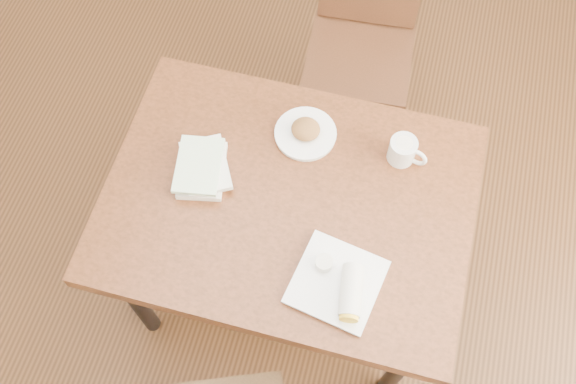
% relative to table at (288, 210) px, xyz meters
% --- Properties ---
extents(ground, '(4.00, 5.00, 0.01)m').
position_rel_table_xyz_m(ground, '(0.00, 0.00, -0.67)').
color(ground, '#472814').
rests_on(ground, ground).
extents(table, '(1.15, 0.86, 0.75)m').
position_rel_table_xyz_m(table, '(0.00, 0.00, 0.00)').
color(table, brown).
rests_on(table, ground).
extents(chair_far, '(0.45, 0.45, 0.95)m').
position_rel_table_xyz_m(chair_far, '(0.07, 0.90, -0.12)').
color(chair_far, '#422113').
rests_on(chair_far, ground).
extents(plate_scone, '(0.20, 0.20, 0.06)m').
position_rel_table_xyz_m(plate_scone, '(-0.00, 0.24, 0.10)').
color(plate_scone, white).
rests_on(plate_scone, table).
extents(coffee_mug, '(0.13, 0.09, 0.09)m').
position_rel_table_xyz_m(coffee_mug, '(0.32, 0.24, 0.13)').
color(coffee_mug, white).
rests_on(coffee_mug, table).
extents(plate_burrito, '(0.28, 0.28, 0.08)m').
position_rel_table_xyz_m(plate_burrito, '(0.22, -0.24, 0.11)').
color(plate_burrito, white).
rests_on(plate_burrito, table).
extents(book_stack, '(0.22, 0.25, 0.05)m').
position_rel_table_xyz_m(book_stack, '(-0.29, 0.03, 0.11)').
color(book_stack, white).
rests_on(book_stack, table).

